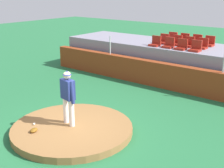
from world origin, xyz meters
TOP-DOWN VIEW (x-y plane):
  - ground_plane at (0.00, 0.00)m, footprint 60.00×60.00m
  - pitchers_mound at (0.00, 0.00)m, footprint 3.90×3.90m
  - pitcher at (-0.17, 0.03)m, footprint 0.78×0.36m
  - baseball at (-1.01, -0.73)m, footprint 0.07×0.07m
  - fielding_glove at (-0.62, -1.04)m, footprint 0.30×0.35m
  - brick_barrier at (0.00, 5.90)m, footprint 13.65×0.40m
  - fence_post_left at (-3.17, 5.90)m, footprint 0.06×0.06m
  - fence_post_right at (2.70, 5.90)m, footprint 0.06×0.06m
  - bleacher_platform at (0.00, 7.95)m, footprint 13.35×3.19m
  - stadium_chair_0 at (-1.07, 6.90)m, footprint 0.48×0.44m
  - stadium_chair_1 at (-0.33, 6.90)m, footprint 0.48×0.44m
  - stadium_chair_2 at (0.37, 6.86)m, footprint 0.48×0.44m
  - stadium_chair_3 at (1.05, 6.90)m, footprint 0.48×0.44m
  - stadium_chair_4 at (-1.08, 7.75)m, footprint 0.48×0.44m
  - stadium_chair_5 at (-0.34, 7.75)m, footprint 0.48×0.44m
  - stadium_chair_6 at (0.35, 7.70)m, footprint 0.48×0.44m
  - stadium_chair_7 at (1.03, 7.70)m, footprint 0.48×0.44m
  - stadium_chair_8 at (-1.04, 8.60)m, footprint 0.48×0.44m
  - stadium_chair_9 at (-0.33, 8.58)m, footprint 0.48×0.44m
  - stadium_chair_10 at (0.35, 8.60)m, footprint 0.48×0.44m
  - stadium_chair_11 at (1.04, 8.55)m, footprint 0.48×0.44m

SIDE VIEW (x-z plane):
  - ground_plane at x=0.00m, z-range 0.00..0.00m
  - pitchers_mound at x=0.00m, z-range 0.00..0.22m
  - baseball at x=-1.01m, z-range 0.22..0.30m
  - fielding_glove at x=-0.62m, z-range 0.22..0.33m
  - brick_barrier at x=0.00m, z-range 0.00..1.18m
  - bleacher_platform at x=0.00m, z-range 0.00..1.71m
  - pitcher at x=-0.17m, z-range 0.37..2.18m
  - fence_post_left at x=-3.17m, z-range 1.18..2.13m
  - fence_post_right at x=2.70m, z-range 1.18..2.13m
  - stadium_chair_0 at x=-1.07m, z-range 1.61..2.11m
  - stadium_chair_1 at x=-0.33m, z-range 1.61..2.11m
  - stadium_chair_2 at x=0.37m, z-range 1.61..2.11m
  - stadium_chair_3 at x=1.05m, z-range 1.61..2.11m
  - stadium_chair_4 at x=-1.08m, z-range 1.61..2.11m
  - stadium_chair_5 at x=-0.34m, z-range 1.61..2.11m
  - stadium_chair_6 at x=0.35m, z-range 1.61..2.11m
  - stadium_chair_7 at x=1.03m, z-range 1.61..2.11m
  - stadium_chair_8 at x=-1.04m, z-range 1.61..2.11m
  - stadium_chair_9 at x=-0.33m, z-range 1.61..2.11m
  - stadium_chair_10 at x=0.35m, z-range 1.61..2.11m
  - stadium_chair_11 at x=1.04m, z-range 1.61..2.11m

